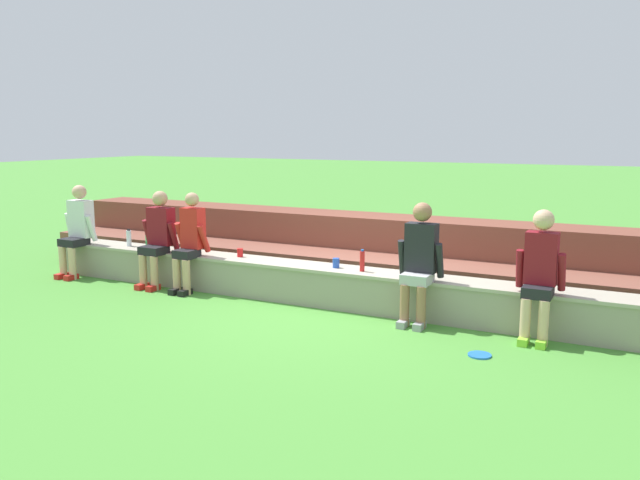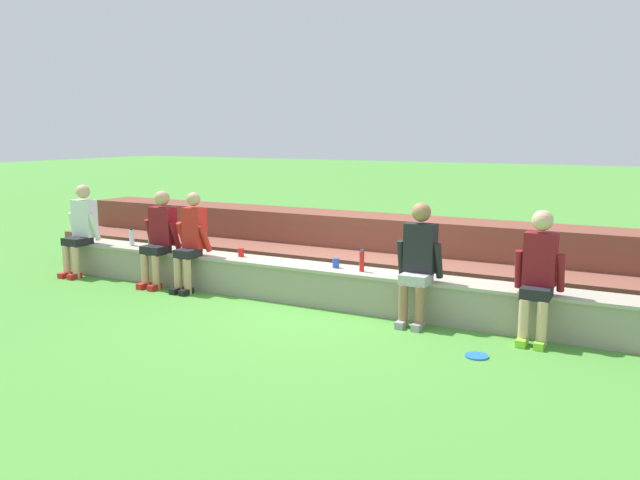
{
  "view_description": "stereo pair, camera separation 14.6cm",
  "coord_description": "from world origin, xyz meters",
  "px_view_note": "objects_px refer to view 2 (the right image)",
  "views": [
    {
      "loc": [
        3.5,
        -7.09,
        2.23
      ],
      "look_at": [
        -0.26,
        0.24,
        0.85
      ],
      "focal_mm": 36.19,
      "sensor_mm": 36.0,
      "label": 1
    },
    {
      "loc": [
        3.63,
        -7.02,
        2.23
      ],
      "look_at": [
        -0.26,
        0.24,
        0.85
      ],
      "focal_mm": 36.19,
      "sensor_mm": 36.0,
      "label": 2
    }
  ],
  "objects_px": {
    "frisbee": "(477,356)",
    "water_bottle_near_left": "(132,237)",
    "person_left_of_center": "(159,235)",
    "person_far_right": "(538,272)",
    "plastic_cup_right_end": "(241,252)",
    "water_bottle_near_right": "(150,239)",
    "person_right_of_center": "(418,260)",
    "person_far_left": "(81,227)",
    "plastic_cup_middle": "(336,263)",
    "person_center": "(191,240)",
    "water_bottle_center_gap": "(362,261)"
  },
  "relations": [
    {
      "from": "water_bottle_center_gap",
      "to": "plastic_cup_right_end",
      "type": "height_order",
      "value": "water_bottle_center_gap"
    },
    {
      "from": "person_far_right",
      "to": "frisbee",
      "type": "bearing_deg",
      "value": -117.66
    },
    {
      "from": "person_right_of_center",
      "to": "plastic_cup_right_end",
      "type": "height_order",
      "value": "person_right_of_center"
    },
    {
      "from": "plastic_cup_right_end",
      "to": "frisbee",
      "type": "height_order",
      "value": "plastic_cup_right_end"
    },
    {
      "from": "plastic_cup_right_end",
      "to": "person_far_left",
      "type": "bearing_deg",
      "value": -173.78
    },
    {
      "from": "water_bottle_near_right",
      "to": "person_center",
      "type": "bearing_deg",
      "value": -15.5
    },
    {
      "from": "water_bottle_center_gap",
      "to": "water_bottle_near_right",
      "type": "relative_size",
      "value": 1.1
    },
    {
      "from": "water_bottle_near_left",
      "to": "plastic_cup_right_end",
      "type": "height_order",
      "value": "water_bottle_near_left"
    },
    {
      "from": "person_left_of_center",
      "to": "water_bottle_near_left",
      "type": "xyz_separation_m",
      "value": [
        -0.77,
        0.22,
        -0.13
      ]
    },
    {
      "from": "person_left_of_center",
      "to": "frisbee",
      "type": "xyz_separation_m",
      "value": [
        4.89,
        -0.85,
        -0.74
      ]
    },
    {
      "from": "frisbee",
      "to": "person_left_of_center",
      "type": "bearing_deg",
      "value": 170.13
    },
    {
      "from": "person_far_left",
      "to": "plastic_cup_middle",
      "type": "xyz_separation_m",
      "value": [
        4.34,
        0.26,
        -0.2
      ]
    },
    {
      "from": "person_right_of_center",
      "to": "water_bottle_near_left",
      "type": "relative_size",
      "value": 5.45
    },
    {
      "from": "person_far_left",
      "to": "person_left_of_center",
      "type": "bearing_deg",
      "value": 1.21
    },
    {
      "from": "person_right_of_center",
      "to": "water_bottle_near_right",
      "type": "relative_size",
      "value": 5.61
    },
    {
      "from": "person_left_of_center",
      "to": "water_bottle_near_right",
      "type": "bearing_deg",
      "value": 148.49
    },
    {
      "from": "person_left_of_center",
      "to": "water_bottle_near_left",
      "type": "distance_m",
      "value": 0.81
    },
    {
      "from": "person_right_of_center",
      "to": "plastic_cup_right_end",
      "type": "xyz_separation_m",
      "value": [
        -2.72,
        0.31,
        -0.21
      ]
    },
    {
      "from": "water_bottle_near_left",
      "to": "frisbee",
      "type": "relative_size",
      "value": 1.12
    },
    {
      "from": "person_far_right",
      "to": "water_bottle_near_left",
      "type": "xyz_separation_m",
      "value": [
        -6.08,
        0.27,
        -0.13
      ]
    },
    {
      "from": "person_right_of_center",
      "to": "person_far_right",
      "type": "relative_size",
      "value": 1.01
    },
    {
      "from": "water_bottle_near_left",
      "to": "water_bottle_center_gap",
      "type": "distance_m",
      "value": 3.91
    },
    {
      "from": "water_bottle_near_left",
      "to": "person_far_right",
      "type": "bearing_deg",
      "value": -2.55
    },
    {
      "from": "person_far_left",
      "to": "person_right_of_center",
      "type": "bearing_deg",
      "value": -0.05
    },
    {
      "from": "person_left_of_center",
      "to": "person_far_right",
      "type": "distance_m",
      "value": 5.31
    },
    {
      "from": "plastic_cup_middle",
      "to": "person_far_right",
      "type": "bearing_deg",
      "value": -6.13
    },
    {
      "from": "person_far_right",
      "to": "water_bottle_near_right",
      "type": "height_order",
      "value": "person_far_right"
    },
    {
      "from": "person_right_of_center",
      "to": "water_bottle_center_gap",
      "type": "height_order",
      "value": "person_right_of_center"
    },
    {
      "from": "frisbee",
      "to": "water_bottle_near_left",
      "type": "bearing_deg",
      "value": 169.26
    },
    {
      "from": "person_far_left",
      "to": "water_bottle_near_right",
      "type": "height_order",
      "value": "person_far_left"
    },
    {
      "from": "water_bottle_near_left",
      "to": "plastic_cup_middle",
      "type": "height_order",
      "value": "water_bottle_near_left"
    },
    {
      "from": "water_bottle_near_right",
      "to": "plastic_cup_right_end",
      "type": "relative_size",
      "value": 2.15
    },
    {
      "from": "water_bottle_near_right",
      "to": "frisbee",
      "type": "height_order",
      "value": "water_bottle_near_right"
    },
    {
      "from": "person_left_of_center",
      "to": "person_center",
      "type": "bearing_deg",
      "value": -2.2
    },
    {
      "from": "person_center",
      "to": "frisbee",
      "type": "distance_m",
      "value": 4.43
    },
    {
      "from": "person_left_of_center",
      "to": "person_center",
      "type": "xyz_separation_m",
      "value": [
        0.6,
        -0.02,
        -0.02
      ]
    },
    {
      "from": "water_bottle_near_right",
      "to": "frisbee",
      "type": "relative_size",
      "value": 1.08
    },
    {
      "from": "water_bottle_near_right",
      "to": "plastic_cup_middle",
      "type": "distance_m",
      "value": 3.18
    },
    {
      "from": "person_far_right",
      "to": "water_bottle_near_left",
      "type": "height_order",
      "value": "person_far_right"
    },
    {
      "from": "plastic_cup_middle",
      "to": "plastic_cup_right_end",
      "type": "relative_size",
      "value": 1.05
    },
    {
      "from": "water_bottle_near_right",
      "to": "person_right_of_center",
      "type": "bearing_deg",
      "value": -3.89
    },
    {
      "from": "person_far_right",
      "to": "water_bottle_near_right",
      "type": "bearing_deg",
      "value": 176.92
    },
    {
      "from": "plastic_cup_right_end",
      "to": "person_right_of_center",
      "type": "bearing_deg",
      "value": -6.55
    },
    {
      "from": "person_center",
      "to": "water_bottle_center_gap",
      "type": "bearing_deg",
      "value": 4.56
    },
    {
      "from": "plastic_cup_middle",
      "to": "plastic_cup_right_end",
      "type": "xyz_separation_m",
      "value": [
        -1.52,
        0.05,
        -0.0
      ]
    },
    {
      "from": "water_bottle_near_left",
      "to": "water_bottle_center_gap",
      "type": "xyz_separation_m",
      "value": [
        3.91,
        -0.04,
        0.01
      ]
    },
    {
      "from": "person_center",
      "to": "water_bottle_near_right",
      "type": "xyz_separation_m",
      "value": [
        -1.02,
        0.28,
        -0.11
      ]
    },
    {
      "from": "person_right_of_center",
      "to": "water_bottle_near_left",
      "type": "bearing_deg",
      "value": 176.85
    },
    {
      "from": "water_bottle_near_left",
      "to": "water_bottle_near_right",
      "type": "xyz_separation_m",
      "value": [
        0.34,
        0.04,
        -0.0
      ]
    },
    {
      "from": "person_far_left",
      "to": "water_bottle_center_gap",
      "type": "xyz_separation_m",
      "value": [
        4.72,
        0.21,
        -0.13
      ]
    }
  ]
}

